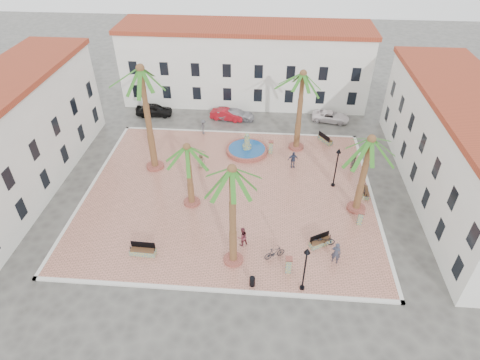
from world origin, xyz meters
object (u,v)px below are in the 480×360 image
at_px(lamppost_s, 306,262).
at_px(pedestrian_east, 353,162).
at_px(bollard_se, 289,265).
at_px(pedestrian_fountain_a, 201,161).
at_px(bench_s, 143,251).
at_px(bench_se, 320,242).
at_px(pedestrian_north, 203,127).
at_px(palm_s, 232,180).
at_px(lamppost_e, 337,161).
at_px(palm_ne, 302,82).
at_px(cyclist_b, 242,237).
at_px(bollard_n, 271,147).
at_px(car_white, 331,116).
at_px(cyclist_a, 336,253).
at_px(pedestrian_fountain_b, 293,160).
at_px(palm_nw, 142,80).
at_px(bollard_e, 360,218).
at_px(fountain, 247,149).
at_px(palm_sw, 187,155).
at_px(car_black, 154,110).
at_px(bicycle_b, 275,253).
at_px(car_red, 227,114).
at_px(litter_bin, 252,281).
at_px(bench_ne, 325,139).
at_px(bicycle_a, 324,240).
at_px(palm_e, 369,148).
at_px(bench_e, 365,192).
at_px(car_silver, 236,114).

height_order(lamppost_s, pedestrian_east, lamppost_s).
height_order(bollard_se, pedestrian_fountain_a, pedestrian_fountain_a).
bearing_deg(bench_s, bench_se, 10.72).
bearing_deg(pedestrian_north, palm_s, -164.92).
bearing_deg(bench_se, lamppost_s, -140.33).
relative_size(lamppost_e, pedestrian_east, 2.37).
height_order(palm_ne, cyclist_b, palm_ne).
height_order(lamppost_s, bollard_n, lamppost_s).
bearing_deg(car_white, palm_s, 167.08).
xyz_separation_m(cyclist_a, pedestrian_north, (-12.68, 18.13, -0.11)).
distance_m(bench_se, pedestrian_fountain_b, 10.76).
xyz_separation_m(bench_se, pedestrian_fountain_b, (-1.91, 10.57, 0.60)).
relative_size(palm_nw, bollard_e, 8.04).
relative_size(fountain, palm_s, 0.50).
distance_m(palm_sw, car_black, 18.56).
relative_size(lamppost_e, bicycle_b, 2.41).
height_order(lamppost_s, car_red, lamppost_s).
relative_size(litter_bin, pedestrian_fountain_b, 0.45).
distance_m(bench_se, car_red, 22.36).
xyz_separation_m(bench_ne, bicycle_a, (-1.56, -15.71, 0.19)).
bearing_deg(bollard_n, cyclist_a, -70.96).
relative_size(palm_s, palm_ne, 1.01).
height_order(palm_e, bench_e, palm_e).
relative_size(bench_e, bench_ne, 0.94).
bearing_deg(bicycle_b, palm_e, -75.06).
bearing_deg(car_silver, palm_sw, 172.21).
height_order(bench_ne, bollard_se, bollard_se).
height_order(fountain, lamppost_s, lamppost_s).
bearing_deg(palm_sw, car_red, 84.77).
relative_size(bollard_e, cyclist_b, 0.78).
relative_size(litter_bin, cyclist_b, 0.46).
bearing_deg(pedestrian_east, litter_bin, -20.26).
bearing_deg(bench_se, pedestrian_north, 95.48).
height_order(bollard_e, car_white, bollard_e).
height_order(palm_nw, litter_bin, palm_nw).
height_order(palm_ne, lamppost_s, palm_ne).
xyz_separation_m(bollard_n, pedestrian_fountain_b, (2.22, -2.41, 0.14)).
bearing_deg(lamppost_e, car_black, 147.76).
bearing_deg(bollard_n, car_black, 152.03).
distance_m(fountain, palm_s, 16.82).
relative_size(palm_s, litter_bin, 11.20).
distance_m(bench_s, car_black, 23.18).
relative_size(bench_s, lamppost_e, 0.49).
relative_size(lamppost_e, bollard_e, 3.10).
distance_m(lamppost_s, bollard_se, 2.64).
distance_m(lamppost_s, litter_bin, 4.21).
bearing_deg(bollard_e, litter_bin, -140.55).
bearing_deg(cyclist_b, car_silver, -117.13).
relative_size(bench_e, car_white, 0.41).
xyz_separation_m(bench_s, bicycle_b, (10.02, 0.43, 0.21)).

